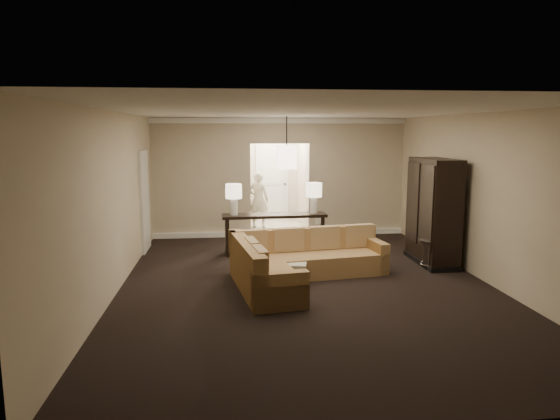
{
  "coord_description": "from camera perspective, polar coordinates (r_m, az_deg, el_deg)",
  "views": [
    {
      "loc": [
        -1.29,
        -7.75,
        2.49
      ],
      "look_at": [
        -0.31,
        1.2,
        1.07
      ],
      "focal_mm": 32.0,
      "sensor_mm": 36.0,
      "label": 1
    }
  ],
  "objects": [
    {
      "name": "pendant_light",
      "position": [
        10.54,
        0.76,
        6.08
      ],
      "size": [
        0.38,
        0.38,
        1.09
      ],
      "color": "black",
      "rests_on": "ceiling"
    },
    {
      "name": "baseboard",
      "position": [
        12.02,
        0.02,
        -2.67
      ],
      "size": [
        6.0,
        0.1,
        0.12
      ],
      "primitive_type": "cube",
      "color": "white",
      "rests_on": "ground"
    },
    {
      "name": "foyer",
      "position": [
        13.21,
        -0.64,
        3.83
      ],
      "size": [
        1.44,
        2.02,
        2.8
      ],
      "color": "white",
      "rests_on": "ground"
    },
    {
      "name": "drink_table",
      "position": [
        9.47,
        16.88,
        -4.21
      ],
      "size": [
        0.44,
        0.44,
        0.55
      ],
      "rotation": [
        0.0,
        0.0,
        -0.05
      ],
      "color": "black",
      "rests_on": "ground"
    },
    {
      "name": "ground",
      "position": [
        8.24,
        3.05,
        -8.61
      ],
      "size": [
        8.0,
        8.0,
        0.0
      ],
      "primitive_type": "plane",
      "color": "black",
      "rests_on": "ground"
    },
    {
      "name": "console_table",
      "position": [
        10.23,
        -0.65,
        -2.29
      ],
      "size": [
        2.14,
        0.55,
        0.82
      ],
      "rotation": [
        0.0,
        0.0,
        0.03
      ],
      "color": "black",
      "rests_on": "ground"
    },
    {
      "name": "table_lamp_left",
      "position": [
        10.03,
        -5.31,
        1.79
      ],
      "size": [
        0.33,
        0.33,
        0.63
      ],
      "color": "white",
      "rests_on": "console_table"
    },
    {
      "name": "wall_right",
      "position": [
        8.92,
        22.52,
        1.29
      ],
      "size": [
        0.04,
        8.0,
        2.8
      ],
      "primitive_type": "cube",
      "color": "#BDA98E",
      "rests_on": "ground"
    },
    {
      "name": "person",
      "position": [
        12.9,
        -2.49,
        1.53
      ],
      "size": [
        0.69,
        0.56,
        1.63
      ],
      "primitive_type": "imported",
      "rotation": [
        0.0,
        0.0,
        2.81
      ],
      "color": "beige",
      "rests_on": "ground"
    },
    {
      "name": "crown_molding",
      "position": [
        11.77,
        0.02,
        10.17
      ],
      "size": [
        6.0,
        0.1,
        0.12
      ],
      "primitive_type": "cube",
      "color": "white",
      "rests_on": "wall_back"
    },
    {
      "name": "armoire",
      "position": [
        9.82,
        17.08,
        -0.4
      ],
      "size": [
        0.59,
        1.38,
        1.99
      ],
      "color": "black",
      "rests_on": "ground"
    },
    {
      "name": "wall_front",
      "position": [
        4.11,
        12.3,
        -6.62
      ],
      "size": [
        6.0,
        0.04,
        2.8
      ],
      "primitive_type": "cube",
      "color": "#BDA98E",
      "rests_on": "ground"
    },
    {
      "name": "ceiling",
      "position": [
        7.86,
        3.23,
        11.24
      ],
      "size": [
        6.0,
        8.0,
        0.02
      ],
      "primitive_type": "cube",
      "color": "white",
      "rests_on": "wall_back"
    },
    {
      "name": "wall_left",
      "position": [
        8.01,
        -18.55,
        0.7
      ],
      "size": [
        0.04,
        8.0,
        2.8
      ],
      "primitive_type": "cube",
      "color": "#BDA98E",
      "rests_on": "ground"
    },
    {
      "name": "table_lamp_right",
      "position": [
        10.24,
        3.89,
        1.96
      ],
      "size": [
        0.33,
        0.33,
        0.63
      ],
      "color": "white",
      "rests_on": "console_table"
    },
    {
      "name": "wall_back",
      "position": [
        11.87,
        -0.01,
        3.73
      ],
      "size": [
        6.0,
        0.04,
        2.8
      ],
      "primitive_type": "cube",
      "color": "#BDA98E",
      "rests_on": "ground"
    },
    {
      "name": "sectional_sofa",
      "position": [
        8.38,
        1.91,
        -6.01
      ],
      "size": [
        2.78,
        2.43,
        0.8
      ],
      "rotation": [
        0.0,
        0.0,
        0.15
      ],
      "color": "brown",
      "rests_on": "ground"
    },
    {
      "name": "side_door",
      "position": [
        10.78,
        -15.19,
        1.0
      ],
      "size": [
        0.05,
        0.9,
        2.1
      ],
      "primitive_type": "cube",
      "color": "white",
      "rests_on": "ground"
    },
    {
      "name": "coffee_table",
      "position": [
        8.54,
        0.16,
        -6.68
      ],
      "size": [
        1.06,
        1.06,
        0.37
      ],
      "rotation": [
        0.0,
        0.0,
        -0.23
      ],
      "color": "white",
      "rests_on": "ground"
    }
  ]
}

